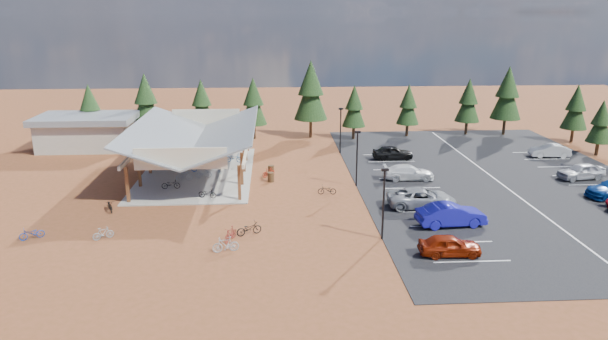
% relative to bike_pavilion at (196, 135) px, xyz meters
% --- Properties ---
extents(ground, '(140.00, 140.00, 0.00)m').
position_rel_bike_pavilion_xyz_m(ground, '(10.00, -7.00, -3.82)').
color(ground, brown).
rests_on(ground, ground).
extents(asphalt_lot, '(27.00, 44.00, 0.04)m').
position_rel_bike_pavilion_xyz_m(asphalt_lot, '(28.50, -4.00, -3.80)').
color(asphalt_lot, black).
rests_on(asphalt_lot, ground).
extents(concrete_pad, '(10.60, 18.60, 0.10)m').
position_rel_bike_pavilion_xyz_m(concrete_pad, '(0.00, 0.00, -3.77)').
color(concrete_pad, gray).
rests_on(concrete_pad, ground).
extents(bike_pavilion, '(11.65, 19.40, 4.97)m').
position_rel_bike_pavilion_xyz_m(bike_pavilion, '(0.00, 0.00, 0.00)').
color(bike_pavilion, '#592919').
rests_on(bike_pavilion, concrete_pad).
extents(outbuilding, '(11.00, 7.00, 3.90)m').
position_rel_bike_pavilion_xyz_m(outbuilding, '(-14.00, 11.00, -1.80)').
color(outbuilding, '#ADA593').
rests_on(outbuilding, ground).
extents(lamp_post_0, '(0.50, 0.25, 5.14)m').
position_rel_bike_pavilion_xyz_m(lamp_post_0, '(15.00, -17.00, -0.85)').
color(lamp_post_0, black).
rests_on(lamp_post_0, ground).
extents(lamp_post_1, '(0.50, 0.25, 5.14)m').
position_rel_bike_pavilion_xyz_m(lamp_post_1, '(15.00, -5.00, -0.85)').
color(lamp_post_1, black).
rests_on(lamp_post_1, ground).
extents(lamp_post_2, '(0.50, 0.25, 5.14)m').
position_rel_bike_pavilion_xyz_m(lamp_post_2, '(15.00, 7.00, -0.85)').
color(lamp_post_2, black).
rests_on(lamp_post_2, ground).
extents(trash_bin_0, '(0.60, 0.60, 0.90)m').
position_rel_bike_pavilion_xyz_m(trash_bin_0, '(7.21, -3.25, -3.37)').
color(trash_bin_0, '#432D17').
rests_on(trash_bin_0, ground).
extents(trash_bin_1, '(0.60, 0.60, 0.90)m').
position_rel_bike_pavilion_xyz_m(trash_bin_1, '(7.24, -0.83, -3.37)').
color(trash_bin_1, '#432D17').
rests_on(trash_bin_1, ground).
extents(pine_0, '(3.04, 3.04, 7.09)m').
position_rel_bike_pavilion_xyz_m(pine_0, '(-14.41, 14.13, 0.50)').
color(pine_0, '#382314').
rests_on(pine_0, ground).
extents(pine_1, '(3.55, 3.55, 8.26)m').
position_rel_bike_pavilion_xyz_m(pine_1, '(-7.88, 14.73, 1.22)').
color(pine_1, '#382314').
rests_on(pine_1, ground).
extents(pine_2, '(3.16, 3.16, 7.36)m').
position_rel_bike_pavilion_xyz_m(pine_2, '(-1.32, 15.89, 0.66)').
color(pine_2, '#382314').
rests_on(pine_2, ground).
extents(pine_3, '(3.28, 3.28, 7.65)m').
position_rel_bike_pavilion_xyz_m(pine_3, '(5.14, 14.88, 0.85)').
color(pine_3, '#382314').
rests_on(pine_3, ground).
extents(pine_4, '(4.16, 4.16, 9.68)m').
position_rel_bike_pavilion_xyz_m(pine_4, '(12.26, 15.28, 2.09)').
color(pine_4, '#382314').
rests_on(pine_4, ground).
extents(pine_5, '(2.89, 2.89, 6.74)m').
position_rel_bike_pavilion_xyz_m(pine_5, '(17.53, 14.01, 0.29)').
color(pine_5, '#382314').
rests_on(pine_5, ground).
extents(pine_6, '(2.85, 2.85, 6.65)m').
position_rel_bike_pavilion_xyz_m(pine_6, '(24.59, 15.20, 0.23)').
color(pine_6, '#382314').
rests_on(pine_6, ground).
extents(pine_7, '(3.11, 3.11, 7.25)m').
position_rel_bike_pavilion_xyz_m(pine_7, '(32.47, 15.68, 0.60)').
color(pine_7, '#382314').
rests_on(pine_7, ground).
extents(pine_8, '(3.79, 3.79, 8.82)m').
position_rel_bike_pavilion_xyz_m(pine_8, '(37.30, 15.30, 1.56)').
color(pine_8, '#382314').
rests_on(pine_8, ground).
extents(pine_12, '(2.66, 2.66, 6.20)m').
position_rel_bike_pavilion_xyz_m(pine_12, '(43.28, 4.44, -0.04)').
color(pine_12, '#382314').
rests_on(pine_12, ground).
extents(pine_13, '(3.03, 3.03, 7.07)m').
position_rel_bike_pavilion_xyz_m(pine_13, '(43.85, 10.65, 0.49)').
color(pine_13, '#382314').
rests_on(pine_13, ground).
extents(bike_0, '(1.67, 0.67, 0.86)m').
position_rel_bike_pavilion_xyz_m(bike_0, '(-1.70, -5.12, -3.29)').
color(bike_0, black).
rests_on(bike_0, concrete_pad).
extents(bike_1, '(1.58, 0.69, 0.92)m').
position_rel_bike_pavilion_xyz_m(bike_1, '(-0.89, -2.66, -3.27)').
color(bike_1, gray).
rests_on(bike_1, concrete_pad).
extents(bike_2, '(1.63, 0.58, 0.86)m').
position_rel_bike_pavilion_xyz_m(bike_2, '(-0.89, 0.14, -3.30)').
color(bike_2, '#154397').
rests_on(bike_2, concrete_pad).
extents(bike_3, '(1.88, 0.75, 1.10)m').
position_rel_bike_pavilion_xyz_m(bike_3, '(-0.98, 5.71, -3.18)').
color(bike_3, '#9C0B0D').
rests_on(bike_3, concrete_pad).
extents(bike_4, '(1.66, 0.93, 0.83)m').
position_rel_bike_pavilion_xyz_m(bike_4, '(1.84, -7.80, -3.31)').
color(bike_4, black).
rests_on(bike_4, concrete_pad).
extents(bike_5, '(1.60, 0.54, 0.95)m').
position_rel_bike_pavilion_xyz_m(bike_5, '(0.82, -1.91, -3.25)').
color(bike_5, '#9B9EA4').
rests_on(bike_5, concrete_pad).
extents(bike_6, '(1.87, 0.94, 0.94)m').
position_rel_bike_pavilion_xyz_m(bike_6, '(3.33, 3.52, -3.25)').
color(bike_6, navy).
rests_on(bike_6, concrete_pad).
extents(bike_7, '(1.80, 0.66, 1.06)m').
position_rel_bike_pavilion_xyz_m(bike_7, '(1.31, 4.88, -3.20)').
color(bike_7, maroon).
rests_on(bike_7, concrete_pad).
extents(bike_8, '(1.35, 1.93, 0.96)m').
position_rel_bike_pavilion_xyz_m(bike_8, '(-5.58, -10.29, -3.34)').
color(bike_8, black).
rests_on(bike_8, ground).
extents(bike_9, '(1.47, 1.11, 0.88)m').
position_rel_bike_pavilion_xyz_m(bike_9, '(-4.48, -15.92, -3.38)').
color(bike_9, '#96999D').
rests_on(bike_9, ground).
extents(bike_10, '(1.73, 1.28, 0.87)m').
position_rel_bike_pavilion_xyz_m(bike_10, '(-9.46, -15.64, -3.39)').
color(bike_10, '#10339C').
rests_on(bike_10, ground).
extents(bike_11, '(1.12, 1.72, 1.00)m').
position_rel_bike_pavilion_xyz_m(bike_11, '(4.42, -16.68, -3.32)').
color(bike_11, maroon).
rests_on(bike_11, ground).
extents(bike_12, '(1.96, 1.32, 0.98)m').
position_rel_bike_pavilion_xyz_m(bike_12, '(5.67, -15.76, -3.34)').
color(bike_12, black).
rests_on(bike_12, ground).
extents(bike_13, '(1.84, 0.83, 1.07)m').
position_rel_bike_pavilion_xyz_m(bike_13, '(4.24, -18.56, -3.29)').
color(bike_13, '#A0A3A9').
rests_on(bike_13, ground).
extents(bike_15, '(1.43, 1.32, 0.91)m').
position_rel_bike_pavilion_xyz_m(bike_15, '(7.00, -1.64, -3.37)').
color(bike_15, '#9E2413').
rests_on(bike_15, ground).
extents(bike_16, '(1.62, 0.65, 0.84)m').
position_rel_bike_pavilion_xyz_m(bike_16, '(12.10, -7.20, -3.41)').
color(bike_16, black).
rests_on(bike_16, ground).
extents(car_0, '(4.07, 1.73, 1.37)m').
position_rel_bike_pavilion_xyz_m(car_0, '(18.83, -19.95, -3.10)').
color(car_0, maroon).
rests_on(car_0, asphalt_lot).
extents(car_1, '(5.23, 2.24, 1.68)m').
position_rel_bike_pavilion_xyz_m(car_1, '(20.54, -14.94, -2.95)').
color(car_1, '#18179D').
rests_on(car_1, asphalt_lot).
extents(car_2, '(5.62, 2.70, 1.54)m').
position_rel_bike_pavilion_xyz_m(car_2, '(19.42, -10.89, -3.01)').
color(car_2, gray).
rests_on(car_2, asphalt_lot).
extents(car_3, '(4.83, 2.11, 1.38)m').
position_rel_bike_pavilion_xyz_m(car_3, '(20.24, -3.37, -3.09)').
color(car_3, silver).
rests_on(car_3, asphalt_lot).
extents(car_4, '(4.34, 1.83, 1.46)m').
position_rel_bike_pavilion_xyz_m(car_4, '(20.32, 4.03, -3.05)').
color(car_4, black).
rests_on(car_4, asphalt_lot).
extents(car_8, '(4.66, 2.42, 1.52)m').
position_rel_bike_pavilion_xyz_m(car_8, '(36.58, -4.20, -3.03)').
color(car_8, '#A9AAB1').
rests_on(car_8, asphalt_lot).
extents(car_9, '(4.36, 1.91, 1.39)m').
position_rel_bike_pavilion_xyz_m(car_9, '(37.63, 3.90, -3.09)').
color(car_9, silver).
rests_on(car_9, asphalt_lot).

